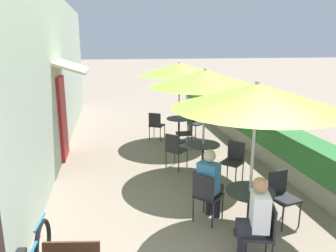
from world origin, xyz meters
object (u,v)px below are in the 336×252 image
(seated_patron_near_left, at_px, (255,217))
(patio_umbrella_mid, at_px, (205,78))
(cafe_chair_near_back, at_px, (206,193))
(patio_table_far, at_px, (179,125))
(patio_table_mid, at_px, (203,153))
(cafe_chair_mid_left, at_px, (175,148))
(cafe_chair_near_right, at_px, (281,193))
(patio_umbrella_far, at_px, (179,69))
(patio_umbrella_near, at_px, (257,96))
(cafe_chair_far_left, at_px, (156,124))
(cafe_chair_near_left, at_px, (263,229))
(coffee_cup_near, at_px, (258,188))
(cafe_chair_far_right, at_px, (187,131))
(cafe_chair_far_back, at_px, (194,121))
(cafe_chair_mid_right, at_px, (234,159))
(patio_table_near, at_px, (249,203))
(seated_patron_near_back, at_px, (210,182))

(seated_patron_near_left, distance_m, patio_umbrella_mid, 3.45)
(cafe_chair_near_back, xyz_separation_m, patio_table_far, (0.52, 4.58, 0.00))
(patio_table_mid, bearing_deg, cafe_chair_mid_left, 140.04)
(cafe_chair_near_right, xyz_separation_m, patio_umbrella_far, (-0.70, 4.79, 1.67))
(patio_umbrella_near, distance_m, cafe_chair_far_left, 5.63)
(cafe_chair_near_left, xyz_separation_m, coffee_cup_near, (0.23, 0.68, 0.26))
(cafe_chair_far_right, distance_m, cafe_chair_far_back, 1.24)
(patio_table_far, xyz_separation_m, cafe_chair_far_left, (-0.65, 0.30, -0.00))
(patio_table_mid, distance_m, cafe_chair_mid_left, 0.72)
(patio_umbrella_near, height_order, coffee_cup_near, patio_umbrella_near)
(cafe_chair_near_back, distance_m, cafe_chair_mid_left, 2.42)
(cafe_chair_near_back, relative_size, cafe_chair_far_back, 1.00)
(cafe_chair_mid_right, height_order, patio_umbrella_far, patio_umbrella_far)
(cafe_chair_near_left, height_order, patio_umbrella_far, patio_umbrella_far)
(coffee_cup_near, distance_m, patio_umbrella_far, 5.25)
(patio_umbrella_near, height_order, cafe_chair_near_left, patio_umbrella_near)
(cafe_chair_near_left, relative_size, cafe_chair_near_right, 1.00)
(seated_patron_near_left, xyz_separation_m, cafe_chair_far_right, (0.27, 5.00, -0.17))
(coffee_cup_near, bearing_deg, patio_umbrella_near, 168.11)
(coffee_cup_near, bearing_deg, cafe_chair_near_right, 25.75)
(patio_table_near, xyz_separation_m, cafe_chair_near_left, (-0.12, -0.70, -0.00))
(cafe_chair_near_right, height_order, cafe_chair_far_right, same)
(seated_patron_near_back, bearing_deg, patio_table_mid, 122.95)
(cafe_chair_far_right, bearing_deg, cafe_chair_mid_right, -168.02)
(seated_patron_near_left, xyz_separation_m, patio_umbrella_far, (0.20, 5.71, 1.50))
(seated_patron_near_left, height_order, cafe_chair_mid_right, seated_patron_near_left)
(patio_table_near, bearing_deg, seated_patron_near_back, 131.28)
(cafe_chair_near_right, relative_size, cafe_chair_mid_left, 1.00)
(cafe_chair_near_left, bearing_deg, cafe_chair_far_left, 21.14)
(patio_umbrella_near, distance_m, cafe_chair_far_back, 5.73)
(coffee_cup_near, xyz_separation_m, cafe_chair_mid_right, (0.40, 1.99, -0.26))
(patio_umbrella_mid, height_order, cafe_chair_mid_left, patio_umbrella_mid)
(patio_table_near, height_order, cafe_chair_near_back, cafe_chair_near_back)
(patio_umbrella_near, xyz_separation_m, cafe_chair_far_left, (-0.68, 5.33, -1.67))
(seated_patron_near_left, distance_m, cafe_chair_far_back, 6.18)
(patio_table_near, height_order, patio_umbrella_mid, patio_umbrella_mid)
(patio_umbrella_far, bearing_deg, patio_table_far, 0.00)
(patio_table_near, bearing_deg, patio_umbrella_mid, 90.87)
(seated_patron_near_left, distance_m, cafe_chair_mid_right, 2.74)
(cafe_chair_mid_left, bearing_deg, cafe_chair_far_back, 112.14)
(seated_patron_near_left, height_order, cafe_chair_near_right, seated_patron_near_left)
(seated_patron_near_back, distance_m, cafe_chair_mid_right, 1.74)
(cafe_chair_near_back, bearing_deg, patio_table_mid, 121.24)
(patio_umbrella_mid, relative_size, cafe_chair_far_right, 2.77)
(patio_table_near, relative_size, cafe_chair_near_left, 0.85)
(cafe_chair_far_right, bearing_deg, cafe_chair_near_left, 178.86)
(cafe_chair_mid_right, bearing_deg, patio_umbrella_mid, 6.14)
(cafe_chair_near_back, distance_m, patio_table_mid, 2.03)
(cafe_chair_near_back, height_order, patio_umbrella_far, patio_umbrella_far)
(patio_table_mid, xyz_separation_m, cafe_chair_mid_right, (0.55, -0.46, -0.00))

